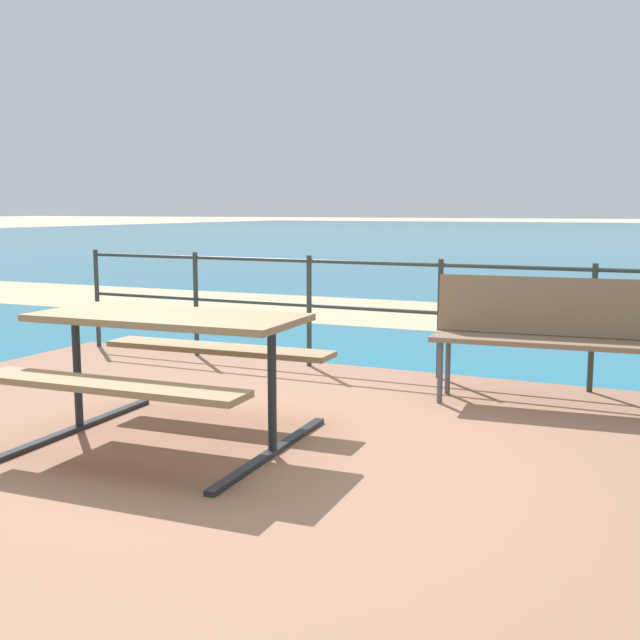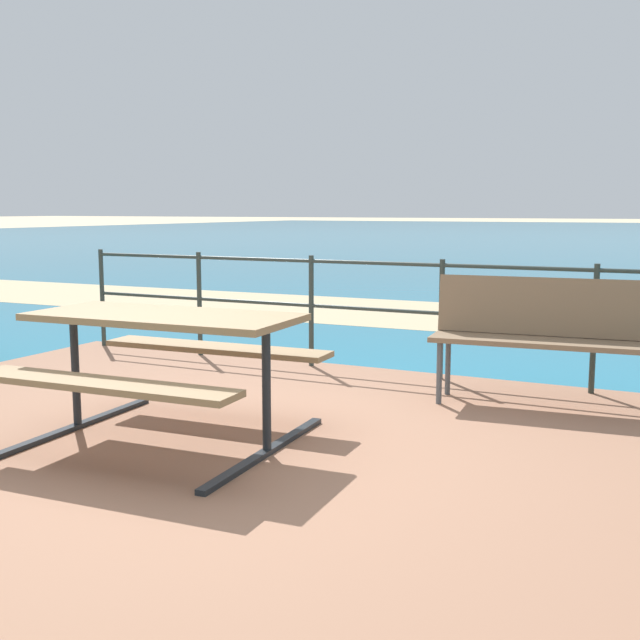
{
  "view_description": "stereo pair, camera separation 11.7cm",
  "coord_description": "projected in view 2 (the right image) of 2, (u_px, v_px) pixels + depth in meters",
  "views": [
    {
      "loc": [
        2.34,
        -3.66,
        1.43
      ],
      "look_at": [
        -0.11,
        1.62,
        0.6
      ],
      "focal_mm": 43.67,
      "sensor_mm": 36.0,
      "label": 1
    },
    {
      "loc": [
        2.44,
        -3.61,
        1.43
      ],
      "look_at": [
        -0.11,
        1.62,
        0.6
      ],
      "focal_mm": 43.67,
      "sensor_mm": 36.0,
      "label": 2
    }
  ],
  "objects": [
    {
      "name": "railing_fence",
      "position": [
        374.0,
        300.0,
        6.54
      ],
      "size": [
        5.94,
        0.04,
        0.98
      ],
      "color": "#2D3833",
      "rests_on": "patio_paving"
    },
    {
      "name": "ground_plane",
      "position": [
        214.0,
        461.0,
        4.47
      ],
      "size": [
        240.0,
        240.0,
        0.0
      ],
      "primitive_type": "plane",
      "color": "beige"
    },
    {
      "name": "beach_strip",
      "position": [
        489.0,
        318.0,
        10.25
      ],
      "size": [
        54.05,
        3.91,
        0.01
      ],
      "primitive_type": "cube",
      "rotation": [
        0.0,
        0.0,
        0.02
      ],
      "color": "tan",
      "rests_on": "ground"
    },
    {
      "name": "patio_paving",
      "position": [
        213.0,
        456.0,
        4.47
      ],
      "size": [
        6.4,
        5.2,
        0.06
      ],
      "primitive_type": "cube",
      "color": "#996B51",
      "rests_on": "ground"
    },
    {
      "name": "picnic_table",
      "position": [
        165.0,
        344.0,
        4.58
      ],
      "size": [
        1.65,
        1.5,
        0.77
      ],
      "rotation": [
        0.0,
        0.0,
        0.05
      ],
      "color": "#8C704C",
      "rests_on": "patio_paving"
    },
    {
      "name": "park_bench",
      "position": [
        546.0,
        328.0,
        5.43
      ],
      "size": [
        1.58,
        0.55,
        0.9
      ],
      "rotation": [
        0.0,
        0.0,
        0.09
      ],
      "color": "#7A6047",
      "rests_on": "patio_paving"
    }
  ]
}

